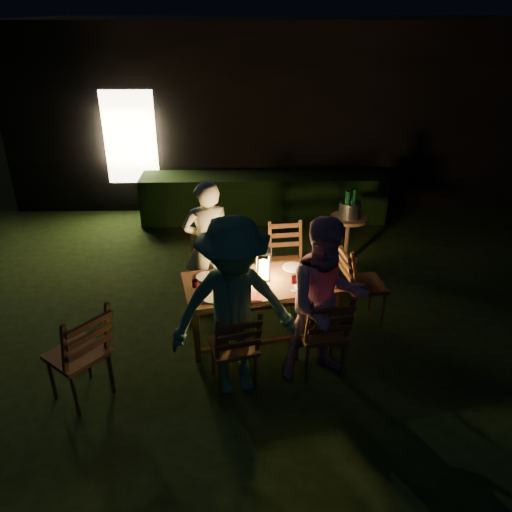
{
  "coord_description": "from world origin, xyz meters",
  "views": [
    {
      "loc": [
        -0.82,
        -4.49,
        3.39
      ],
      "look_at": [
        -0.71,
        0.52,
        0.88
      ],
      "focal_mm": 35.0,
      "sensor_mm": 36.0,
      "label": 1
    }
  ],
  "objects_px": {
    "lantern": "(263,266)",
    "person_house_side": "(208,245)",
    "chair_far_right": "(287,274)",
    "bottle_bucket_a": "(347,208)",
    "chair_spare": "(82,369)",
    "side_table": "(348,223)",
    "person_opp_right": "(326,302)",
    "chair_end": "(361,296)",
    "dining_table": "(260,287)",
    "chair_near_left": "(234,360)",
    "chair_near_right": "(321,345)",
    "person_opp_left": "(234,309)",
    "bottle_bucket_b": "(353,205)",
    "ice_bucket": "(350,210)",
    "bottle_table": "(237,273)",
    "chair_far_left": "(210,284)"
  },
  "relations": [
    {
      "from": "dining_table",
      "to": "person_opp_left",
      "type": "bearing_deg",
      "value": -118.76
    },
    {
      "from": "side_table",
      "to": "bottle_bucket_a",
      "type": "distance_m",
      "value": 0.25
    },
    {
      "from": "ice_bucket",
      "to": "person_opp_left",
      "type": "bearing_deg",
      "value": -120.9
    },
    {
      "from": "chair_far_right",
      "to": "lantern",
      "type": "height_order",
      "value": "lantern"
    },
    {
      "from": "person_opp_right",
      "to": "person_house_side",
      "type": "bearing_deg",
      "value": 118.76
    },
    {
      "from": "chair_end",
      "to": "bottle_table",
      "type": "height_order",
      "value": "chair_end"
    },
    {
      "from": "bottle_bucket_a",
      "to": "ice_bucket",
      "type": "bearing_deg",
      "value": 38.66
    },
    {
      "from": "person_house_side",
      "to": "bottle_bucket_a",
      "type": "bearing_deg",
      "value": -164.04
    },
    {
      "from": "chair_near_left",
      "to": "bottle_bucket_a",
      "type": "bearing_deg",
      "value": 43.36
    },
    {
      "from": "person_opp_left",
      "to": "chair_near_right",
      "type": "bearing_deg",
      "value": 3.12
    },
    {
      "from": "chair_near_right",
      "to": "ice_bucket",
      "type": "xyz_separation_m",
      "value": [
        0.71,
        2.41,
        0.53
      ]
    },
    {
      "from": "chair_near_left",
      "to": "bottle_table",
      "type": "height_order",
      "value": "bottle_table"
    },
    {
      "from": "chair_end",
      "to": "bottle_table",
      "type": "bearing_deg",
      "value": -85.99
    },
    {
      "from": "person_opp_left",
      "to": "lantern",
      "type": "relative_size",
      "value": 5.19
    },
    {
      "from": "chair_far_right",
      "to": "chair_end",
      "type": "relative_size",
      "value": 0.93
    },
    {
      "from": "chair_end",
      "to": "lantern",
      "type": "relative_size",
      "value": 3.03
    },
    {
      "from": "person_opp_right",
      "to": "chair_far_right",
      "type": "bearing_deg",
      "value": 86.34
    },
    {
      "from": "chair_near_left",
      "to": "chair_far_right",
      "type": "xyz_separation_m",
      "value": [
        0.66,
        1.72,
        0.01
      ]
    },
    {
      "from": "chair_near_left",
      "to": "chair_near_right",
      "type": "relative_size",
      "value": 0.95
    },
    {
      "from": "lantern",
      "to": "dining_table",
      "type": "bearing_deg",
      "value": -122.91
    },
    {
      "from": "chair_end",
      "to": "lantern",
      "type": "bearing_deg",
      "value": -88.4
    },
    {
      "from": "chair_end",
      "to": "side_table",
      "type": "height_order",
      "value": "chair_end"
    },
    {
      "from": "chair_near_right",
      "to": "bottle_bucket_b",
      "type": "height_order",
      "value": "bottle_bucket_b"
    },
    {
      "from": "chair_far_left",
      "to": "side_table",
      "type": "bearing_deg",
      "value": -157.87
    },
    {
      "from": "chair_end",
      "to": "dining_table",
      "type": "bearing_deg",
      "value": -85.98
    },
    {
      "from": "chair_near_left",
      "to": "person_house_side",
      "type": "bearing_deg",
      "value": 86.59
    },
    {
      "from": "person_opp_right",
      "to": "side_table",
      "type": "relative_size",
      "value": 2.37
    },
    {
      "from": "side_table",
      "to": "person_opp_left",
      "type": "bearing_deg",
      "value": -120.9
    },
    {
      "from": "chair_end",
      "to": "person_house_side",
      "type": "height_order",
      "value": "person_house_side"
    },
    {
      "from": "bottle_bucket_b",
      "to": "chair_far_left",
      "type": "bearing_deg",
      "value": -150.12
    },
    {
      "from": "lantern",
      "to": "person_house_side",
      "type": "bearing_deg",
      "value": 135.08
    },
    {
      "from": "chair_far_right",
      "to": "bottle_bucket_a",
      "type": "distance_m",
      "value": 1.35
    },
    {
      "from": "dining_table",
      "to": "bottle_bucket_b",
      "type": "xyz_separation_m",
      "value": [
        1.36,
        1.79,
        0.26
      ]
    },
    {
      "from": "chair_end",
      "to": "lantern",
      "type": "height_order",
      "value": "chair_end"
    },
    {
      "from": "chair_near_left",
      "to": "chair_near_right",
      "type": "height_order",
      "value": "chair_near_right"
    },
    {
      "from": "chair_near_right",
      "to": "bottle_bucket_b",
      "type": "xyz_separation_m",
      "value": [
        0.76,
        2.45,
        0.58
      ]
    },
    {
      "from": "lantern",
      "to": "bottle_table",
      "type": "relative_size",
      "value": 1.25
    },
    {
      "from": "chair_spare",
      "to": "side_table",
      "type": "distance_m",
      "value": 4.1
    },
    {
      "from": "chair_near_left",
      "to": "bottle_bucket_a",
      "type": "relative_size",
      "value": 3.02
    },
    {
      "from": "person_opp_right",
      "to": "bottle_table",
      "type": "height_order",
      "value": "person_opp_right"
    },
    {
      "from": "chair_near_left",
      "to": "person_opp_left",
      "type": "xyz_separation_m",
      "value": [
        0.01,
        -0.05,
        0.62
      ]
    },
    {
      "from": "lantern",
      "to": "bottle_bucket_a",
      "type": "relative_size",
      "value": 1.09
    },
    {
      "from": "person_opp_right",
      "to": "bottle_bucket_a",
      "type": "xyz_separation_m",
      "value": [
        0.65,
        2.41,
        0.03
      ]
    },
    {
      "from": "person_opp_left",
      "to": "bottle_bucket_a",
      "type": "xyz_separation_m",
      "value": [
        1.53,
        2.6,
        -0.02
      ]
    },
    {
      "from": "chair_far_left",
      "to": "bottle_bucket_b",
      "type": "bearing_deg",
      "value": -157.61
    },
    {
      "from": "chair_far_right",
      "to": "person_opp_right",
      "type": "distance_m",
      "value": 1.69
    },
    {
      "from": "chair_near_left",
      "to": "bottle_table",
      "type": "bearing_deg",
      "value": 72.07
    },
    {
      "from": "chair_far_right",
      "to": "bottle_bucket_a",
      "type": "xyz_separation_m",
      "value": [
        0.88,
        0.84,
        0.59
      ]
    },
    {
      "from": "person_house_side",
      "to": "bottle_bucket_b",
      "type": "bearing_deg",
      "value": -163.44
    },
    {
      "from": "ice_bucket",
      "to": "person_house_side",
      "type": "bearing_deg",
      "value": -151.64
    }
  ]
}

